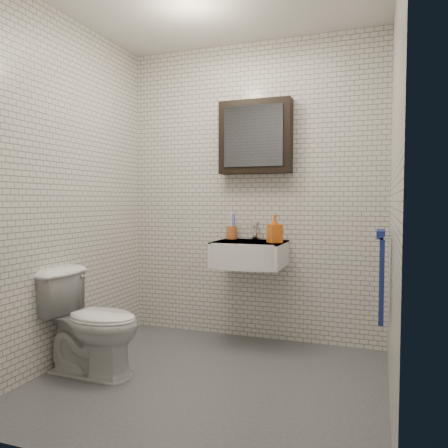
% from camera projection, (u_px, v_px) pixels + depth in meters
% --- Properties ---
extents(ground, '(2.20, 2.00, 0.01)m').
position_uv_depth(ground, '(209.00, 381.00, 2.83)').
color(ground, '#484B50').
rests_on(ground, ground).
extents(room_shell, '(2.22, 2.02, 2.51)m').
position_uv_depth(room_shell, '(208.00, 155.00, 2.75)').
color(room_shell, silver).
rests_on(room_shell, ground).
extents(washbasin, '(0.55, 0.50, 0.20)m').
position_uv_depth(washbasin, '(248.00, 254.00, 3.46)').
color(washbasin, white).
rests_on(washbasin, room_shell).
extents(faucet, '(0.06, 0.20, 0.15)m').
position_uv_depth(faucet, '(255.00, 232.00, 3.64)').
color(faucet, silver).
rests_on(faucet, washbasin).
extents(mirror_cabinet, '(0.60, 0.15, 0.60)m').
position_uv_depth(mirror_cabinet, '(255.00, 137.00, 3.59)').
color(mirror_cabinet, black).
rests_on(mirror_cabinet, room_shell).
extents(towel_rail, '(0.09, 0.30, 0.58)m').
position_uv_depth(towel_rail, '(382.00, 272.00, 2.77)').
color(towel_rail, silver).
rests_on(towel_rail, room_shell).
extents(toothbrush_cup, '(0.12, 0.12, 0.24)m').
position_uv_depth(toothbrush_cup, '(232.00, 232.00, 3.72)').
color(toothbrush_cup, '#C16230').
rests_on(toothbrush_cup, washbasin).
extents(soap_bottle, '(0.14, 0.14, 0.21)m').
position_uv_depth(soap_bottle, '(275.00, 229.00, 3.38)').
color(soap_bottle, orange).
rests_on(soap_bottle, washbasin).
extents(toilet, '(0.71, 0.42, 0.71)m').
position_uv_depth(toilet, '(91.00, 322.00, 2.95)').
color(toilet, white).
rests_on(toilet, ground).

